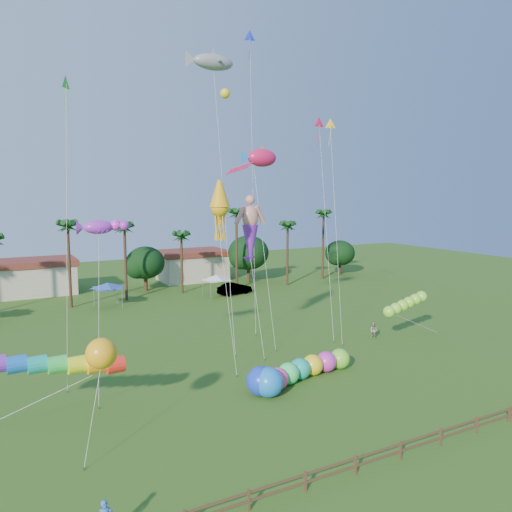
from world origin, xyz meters
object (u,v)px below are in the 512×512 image
car_b (235,289)px  caterpillar_inflatable (297,371)px  blue_ball (268,382)px  spectator_b (374,331)px

car_b → caterpillar_inflatable: 32.52m
car_b → caterpillar_inflatable: (-9.93, -30.96, 0.06)m
car_b → blue_ball: size_ratio=2.35×
spectator_b → blue_ball: blue_ball is taller
car_b → spectator_b: bearing=173.8°
car_b → blue_ball: blue_ball is taller
spectator_b → blue_ball: (-15.69, -7.06, 0.25)m
car_b → blue_ball: (-13.11, -32.29, 0.23)m
spectator_b → blue_ball: 17.21m
spectator_b → caterpillar_inflatable: size_ratio=0.16×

